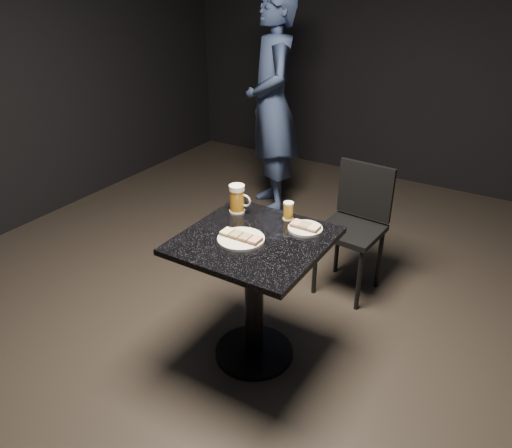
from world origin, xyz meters
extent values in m
plane|color=black|center=(0.00, 0.00, 0.00)|extent=(6.00, 6.00, 0.00)
plane|color=black|center=(0.00, 3.00, 1.50)|extent=(5.00, 0.00, 5.00)
cylinder|color=white|center=(-0.04, -0.05, 0.76)|extent=(0.23, 0.23, 0.01)
cylinder|color=silver|center=(0.18, 0.21, 0.76)|extent=(0.18, 0.18, 0.01)
imported|color=navy|center=(-0.90, 1.74, 0.92)|extent=(0.77, 0.80, 1.85)
cylinder|color=black|center=(0.00, 0.00, 0.01)|extent=(0.44, 0.44, 0.03)
cylinder|color=black|center=(0.00, 0.00, 0.37)|extent=(0.10, 0.10, 0.69)
cube|color=black|center=(0.00, 0.00, 0.73)|extent=(0.70, 0.70, 0.03)
cylinder|color=silver|center=(-0.23, 0.21, 0.76)|extent=(0.09, 0.09, 0.01)
cylinder|color=#C27E20|center=(-0.23, 0.21, 0.82)|extent=(0.08, 0.08, 0.12)
cylinder|color=white|center=(-0.23, 0.21, 0.89)|extent=(0.08, 0.08, 0.03)
torus|color=silver|center=(-0.19, 0.21, 0.82)|extent=(0.07, 0.01, 0.07)
cylinder|color=white|center=(0.05, 0.27, 0.75)|extent=(0.06, 0.06, 0.01)
cylinder|color=gold|center=(0.05, 0.27, 0.80)|extent=(0.05, 0.05, 0.08)
cylinder|color=silver|center=(0.05, 0.27, 0.84)|extent=(0.05, 0.05, 0.01)
cube|color=black|center=(0.19, 0.86, 0.45)|extent=(0.39, 0.39, 0.04)
cylinder|color=black|center=(0.03, 0.72, 0.21)|extent=(0.03, 0.03, 0.43)
cylinder|color=black|center=(0.34, 0.70, 0.21)|extent=(0.03, 0.03, 0.43)
cylinder|color=black|center=(0.05, 1.03, 0.21)|extent=(0.03, 0.03, 0.43)
cylinder|color=black|center=(0.36, 1.01, 0.21)|extent=(0.03, 0.03, 0.43)
cube|color=black|center=(0.21, 1.03, 0.67)|extent=(0.37, 0.05, 0.37)
cube|color=#4C3521|center=(-0.12, -0.05, 0.77)|extent=(0.05, 0.07, 0.01)
cube|color=#D1D184|center=(-0.12, -0.05, 0.78)|extent=(0.05, 0.07, 0.01)
cube|color=#4C3521|center=(-0.07, -0.05, 0.77)|extent=(0.05, 0.07, 0.01)
cube|color=#8C7251|center=(-0.07, -0.05, 0.78)|extent=(0.05, 0.07, 0.01)
cube|color=#4C3521|center=(-0.01, -0.05, 0.77)|extent=(0.05, 0.07, 0.01)
cube|color=#8C7251|center=(-0.01, -0.05, 0.78)|extent=(0.05, 0.07, 0.01)
cube|color=#4C3521|center=(0.04, -0.05, 0.77)|extent=(0.05, 0.07, 0.01)
cube|color=tan|center=(0.04, -0.05, 0.78)|extent=(0.05, 0.07, 0.01)
cube|color=#4C3521|center=(0.13, 0.21, 0.77)|extent=(0.05, 0.07, 0.01)
cube|color=tan|center=(0.13, 0.21, 0.78)|extent=(0.05, 0.07, 0.01)
cube|color=#4C3521|center=(0.18, 0.21, 0.77)|extent=(0.05, 0.07, 0.01)
cube|color=#8C7251|center=(0.18, 0.21, 0.78)|extent=(0.05, 0.07, 0.01)
cube|color=#4C3521|center=(0.23, 0.21, 0.77)|extent=(0.05, 0.07, 0.01)
cube|color=beige|center=(0.23, 0.21, 0.78)|extent=(0.05, 0.07, 0.01)
camera|label=1|loc=(1.14, -1.84, 1.96)|focal=35.00mm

